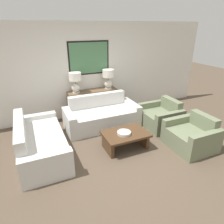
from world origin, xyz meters
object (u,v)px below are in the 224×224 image
(couch_by_side, at_px, (40,143))
(coffee_table, at_px, (125,137))
(console_table, at_px, (93,104))
(table_lamp_right, at_px, (108,77))
(decorative_bowl, at_px, (124,133))
(armchair_near_back_wall, at_px, (161,117))
(armchair_near_camera, at_px, (191,136))
(table_lamp_left, at_px, (75,81))
(couch_by_back_wall, at_px, (102,116))

(couch_by_side, height_order, coffee_table, couch_by_side)
(console_table, height_order, table_lamp_right, table_lamp_right)
(coffee_table, relative_size, decorative_bowl, 3.28)
(armchair_near_back_wall, bearing_deg, coffee_table, -157.83)
(coffee_table, bearing_deg, table_lamp_right, 78.15)
(table_lamp_right, distance_m, armchair_near_camera, 2.78)
(table_lamp_left, relative_size, coffee_table, 0.58)
(table_lamp_right, distance_m, coffee_table, 2.13)
(armchair_near_back_wall, bearing_deg, armchair_near_camera, -90.00)
(coffee_table, bearing_deg, table_lamp_left, 107.07)
(table_lamp_left, height_order, couch_by_back_wall, table_lamp_left)
(console_table, xyz_separation_m, coffee_table, (0.09, -1.89, -0.14))
(couch_by_back_wall, distance_m, armchair_near_camera, 2.30)
(table_lamp_right, distance_m, armchair_near_back_wall, 1.88)
(armchair_near_back_wall, relative_size, armchair_near_camera, 1.00)
(couch_by_back_wall, relative_size, armchair_near_camera, 2.00)
(table_lamp_left, height_order, armchair_near_camera, table_lamp_left)
(console_table, distance_m, coffee_table, 1.90)
(console_table, height_order, decorative_bowl, console_table)
(table_lamp_right, bearing_deg, couch_by_back_wall, -125.96)
(table_lamp_left, xyz_separation_m, couch_by_side, (-1.18, -1.40, -0.87))
(couch_by_side, xyz_separation_m, coffee_table, (1.76, -0.49, -0.01))
(console_table, relative_size, decorative_bowl, 4.79)
(table_lamp_left, relative_size, decorative_bowl, 1.89)
(table_lamp_right, bearing_deg, console_table, 180.00)
(table_lamp_right, relative_size, coffee_table, 0.58)
(table_lamp_right, bearing_deg, decorative_bowl, -103.24)
(console_table, xyz_separation_m, decorative_bowl, (0.04, -1.93, -0.00))
(armchair_near_back_wall, bearing_deg, couch_by_back_wall, 155.73)
(console_table, distance_m, table_lamp_right, 0.89)
(couch_by_side, distance_m, armchair_near_back_wall, 3.13)
(table_lamp_left, xyz_separation_m, table_lamp_right, (0.98, 0.00, 0.00))
(couch_by_side, height_order, armchair_near_camera, couch_by_side)
(couch_by_back_wall, height_order, coffee_table, couch_by_back_wall)
(armchair_near_camera, bearing_deg, decorative_bowl, 159.85)
(coffee_table, relative_size, armchair_near_camera, 1.01)
(table_lamp_right, xyz_separation_m, couch_by_back_wall, (-0.49, -0.67, -0.87))
(couch_by_back_wall, height_order, armchair_near_camera, couch_by_back_wall)
(console_table, relative_size, armchair_near_back_wall, 1.47)
(table_lamp_left, bearing_deg, decorative_bowl, -74.77)
(console_table, distance_m, armchair_near_back_wall, 1.98)
(decorative_bowl, bearing_deg, coffee_table, 31.76)
(armchair_near_back_wall, bearing_deg, table_lamp_right, 126.12)
(couch_by_back_wall, distance_m, decorative_bowl, 1.26)
(decorative_bowl, bearing_deg, armchair_near_back_wall, 22.58)
(console_table, distance_m, armchair_near_camera, 2.86)
(table_lamp_right, distance_m, couch_by_side, 2.72)
(console_table, distance_m, table_lamp_left, 0.89)
(table_lamp_right, height_order, armchair_near_camera, table_lamp_right)
(decorative_bowl, bearing_deg, table_lamp_right, 76.76)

